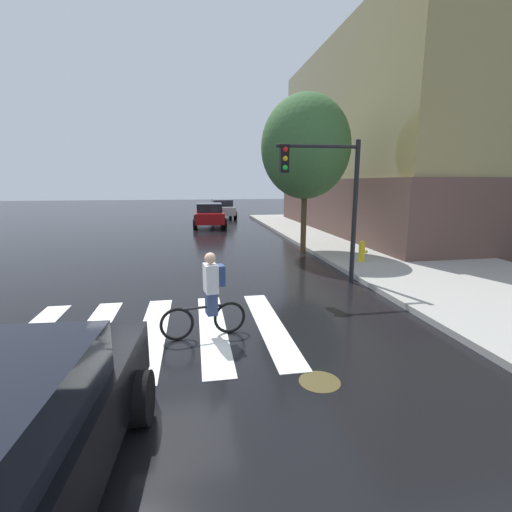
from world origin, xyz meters
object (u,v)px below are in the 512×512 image
(sedan_mid, at_px, (209,215))
(cyclist, at_px, (210,295))
(manhole_cover, at_px, (320,381))
(fire_hydrant, at_px, (362,251))
(traffic_light_near, at_px, (329,188))
(street_tree_near, at_px, (306,147))
(sedan_far, at_px, (222,208))

(sedan_mid, bearing_deg, cyclist, -92.56)
(manhole_cover, bearing_deg, fire_hydrant, 60.15)
(traffic_light_near, height_order, fire_hydrant, traffic_light_near)
(manhole_cover, distance_m, fire_hydrant, 8.52)
(manhole_cover, height_order, fire_hydrant, fire_hydrant)
(sedan_mid, bearing_deg, street_tree_near, -70.82)
(manhole_cover, xyz_separation_m, street_tree_near, (2.85, 10.17, 4.44))
(sedan_far, relative_size, traffic_light_near, 1.09)
(traffic_light_near, distance_m, street_tree_near, 5.25)
(sedan_far, bearing_deg, traffic_light_near, -86.30)
(fire_hydrant, bearing_deg, sedan_far, 100.46)
(sedan_mid, bearing_deg, manhole_cover, -87.93)
(cyclist, relative_size, fire_hydrant, 2.17)
(traffic_light_near, relative_size, street_tree_near, 0.64)
(sedan_far, height_order, street_tree_near, street_tree_near)
(sedan_far, relative_size, fire_hydrant, 5.89)
(cyclist, bearing_deg, sedan_mid, 87.44)
(sedan_far, relative_size, street_tree_near, 0.70)
(cyclist, bearing_deg, fire_hydrant, 42.76)
(street_tree_near, bearing_deg, cyclist, -118.43)
(sedan_mid, distance_m, sedan_far, 6.50)
(cyclist, bearing_deg, street_tree_near, 61.57)
(manhole_cover, bearing_deg, cyclist, 128.01)
(sedan_mid, xyz_separation_m, street_tree_near, (3.59, -10.32, 3.61))
(sedan_far, bearing_deg, manhole_cover, -91.36)
(cyclist, bearing_deg, traffic_light_near, 41.77)
(fire_hydrant, bearing_deg, street_tree_near, 116.28)
(manhole_cover, distance_m, sedan_mid, 20.52)
(cyclist, height_order, traffic_light_near, traffic_light_near)
(sedan_far, distance_m, fire_hydrant, 19.80)
(cyclist, height_order, fire_hydrant, cyclist)
(fire_hydrant, xyz_separation_m, street_tree_near, (-1.38, 2.80, 3.91))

